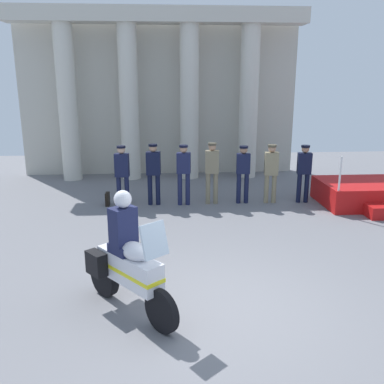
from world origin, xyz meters
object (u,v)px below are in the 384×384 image
at_px(officer_in_row_1, 153,169).
at_px(officer_in_row_6, 304,169).
at_px(officer_in_row_3, 212,168).
at_px(officer_in_row_4, 243,170).
at_px(officer_in_row_0, 122,171).
at_px(motorcycle_with_rider, 127,262).
at_px(briefcase_on_ground, 108,199).
at_px(officer_in_row_5, 271,169).
at_px(reviewing_stand, 382,194).
at_px(officer_in_row_2, 184,170).

bearing_deg(officer_in_row_1, officer_in_row_6, -173.33).
distance_m(officer_in_row_1, officer_in_row_6, 4.25).
xyz_separation_m(officer_in_row_3, officer_in_row_4, (0.88, -0.01, -0.05)).
relative_size(officer_in_row_0, officer_in_row_3, 0.97).
xyz_separation_m(officer_in_row_4, motorcycle_with_rider, (-2.81, -5.60, -0.18)).
xyz_separation_m(officer_in_row_0, motorcycle_with_rider, (0.56, -5.58, -0.20)).
height_order(officer_in_row_0, briefcase_on_ground, officer_in_row_0).
distance_m(officer_in_row_1, officer_in_row_5, 3.31).
distance_m(reviewing_stand, officer_in_row_4, 3.96).
xyz_separation_m(officer_in_row_0, officer_in_row_6, (5.11, -0.03, -0.02)).
relative_size(officer_in_row_0, motorcycle_with_rider, 0.89).
relative_size(officer_in_row_0, officer_in_row_6, 1.02).
relative_size(reviewing_stand, officer_in_row_0, 1.99).
height_order(officer_in_row_0, motorcycle_with_rider, motorcycle_with_rider).
bearing_deg(officer_in_row_1, reviewing_stand, -176.46).
bearing_deg(officer_in_row_6, briefcase_on_ground, 6.63).
bearing_deg(briefcase_on_ground, officer_in_row_2, -2.46).
distance_m(reviewing_stand, officer_in_row_3, 4.84).
bearing_deg(reviewing_stand, officer_in_row_0, 176.76).
distance_m(officer_in_row_0, motorcycle_with_rider, 5.61).
bearing_deg(officer_in_row_2, officer_in_row_0, 6.08).
relative_size(officer_in_row_3, briefcase_on_ground, 4.83).
xyz_separation_m(officer_in_row_5, officer_in_row_6, (0.94, -0.02, -0.01)).
height_order(officer_in_row_1, officer_in_row_6, officer_in_row_1).
relative_size(reviewing_stand, officer_in_row_6, 2.04).
bearing_deg(briefcase_on_ground, motorcycle_with_rider, -79.86).
bearing_deg(briefcase_on_ground, officer_in_row_0, -6.49).
bearing_deg(officer_in_row_1, officer_in_row_2, -177.32).
bearing_deg(officer_in_row_3, officer_in_row_4, -172.90).
distance_m(officer_in_row_2, officer_in_row_4, 1.68).
height_order(reviewing_stand, officer_in_row_1, officer_in_row_1).
bearing_deg(officer_in_row_1, motorcycle_with_rider, 94.41).
relative_size(reviewing_stand, officer_in_row_3, 1.94).
height_order(officer_in_row_0, officer_in_row_6, officer_in_row_0).
relative_size(motorcycle_with_rider, briefcase_on_ground, 5.28).
bearing_deg(officer_in_row_6, reviewing_stand, 177.45).
bearing_deg(officer_in_row_3, officer_in_row_1, 7.30).
bearing_deg(officer_in_row_3, officer_in_row_2, 12.14).
xyz_separation_m(reviewing_stand, officer_in_row_4, (-3.89, 0.43, 0.66)).
xyz_separation_m(officer_in_row_0, briefcase_on_ground, (-0.45, 0.05, -0.82)).
height_order(officer_in_row_1, officer_in_row_3, officer_in_row_3).
distance_m(reviewing_stand, officer_in_row_6, 2.28).
xyz_separation_m(reviewing_stand, motorcycle_with_rider, (-6.70, -5.17, 0.48)).
xyz_separation_m(officer_in_row_1, officer_in_row_4, (2.51, -0.01, -0.04)).
height_order(officer_in_row_1, briefcase_on_ground, officer_in_row_1).
bearing_deg(motorcycle_with_rider, officer_in_row_2, 128.46).
height_order(officer_in_row_4, briefcase_on_ground, officer_in_row_4).
relative_size(officer_in_row_0, officer_in_row_5, 1.01).
xyz_separation_m(officer_in_row_4, officer_in_row_5, (0.79, -0.03, 0.01)).
relative_size(reviewing_stand, officer_in_row_1, 1.95).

